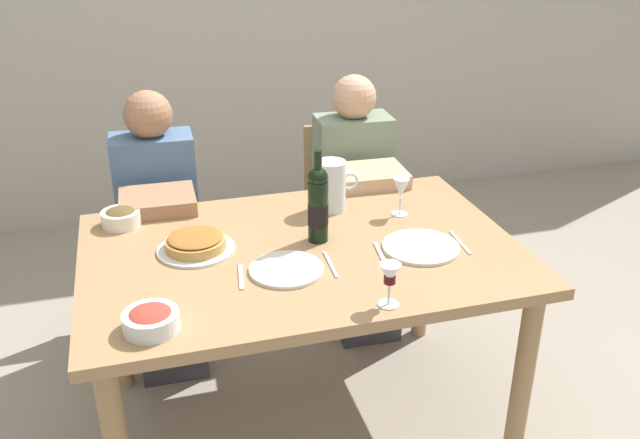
{
  "coord_description": "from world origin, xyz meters",
  "views": [
    {
      "loc": [
        -0.52,
        -2.03,
        1.85
      ],
      "look_at": [
        0.08,
        0.04,
        0.84
      ],
      "focal_mm": 38.19,
      "sensor_mm": 36.0,
      "label": 1
    }
  ],
  "objects_px": {
    "wine_glass_left_diner": "(401,189)",
    "dinner_plate_left_setting": "(286,269)",
    "wine_glass_right_diner": "(390,276)",
    "dining_table": "(302,271)",
    "wine_bottle": "(318,204)",
    "baked_tart": "(196,243)",
    "dinner_plate_right_setting": "(421,247)",
    "chair_left": "(160,226)",
    "diner_right": "(359,198)",
    "diner_left": "(160,224)",
    "water_pitcher": "(331,189)",
    "chair_right": "(345,202)",
    "salad_bowl": "(151,319)",
    "olive_bowl": "(121,217)"
  },
  "relations": [
    {
      "from": "water_pitcher",
      "to": "chair_right",
      "type": "relative_size",
      "value": 0.23
    },
    {
      "from": "baked_tart",
      "to": "wine_bottle",
      "type": "bearing_deg",
      "value": -5.26
    },
    {
      "from": "dinner_plate_left_setting",
      "to": "dinner_plate_right_setting",
      "type": "height_order",
      "value": "same"
    },
    {
      "from": "wine_glass_left_diner",
      "to": "chair_left",
      "type": "height_order",
      "value": "wine_glass_left_diner"
    },
    {
      "from": "diner_left",
      "to": "baked_tart",
      "type": "bearing_deg",
      "value": 101.23
    },
    {
      "from": "dining_table",
      "to": "baked_tart",
      "type": "distance_m",
      "value": 0.38
    },
    {
      "from": "wine_glass_left_diner",
      "to": "diner_left",
      "type": "distance_m",
      "value": 1.04
    },
    {
      "from": "diner_left",
      "to": "diner_right",
      "type": "bearing_deg",
      "value": -176.9
    },
    {
      "from": "baked_tart",
      "to": "dinner_plate_right_setting",
      "type": "bearing_deg",
      "value": -14.91
    },
    {
      "from": "wine_glass_left_diner",
      "to": "dinner_plate_left_setting",
      "type": "height_order",
      "value": "wine_glass_left_diner"
    },
    {
      "from": "water_pitcher",
      "to": "baked_tart",
      "type": "xyz_separation_m",
      "value": [
        -0.55,
        -0.2,
        -0.06
      ]
    },
    {
      "from": "dining_table",
      "to": "wine_glass_left_diner",
      "type": "relative_size",
      "value": 10.07
    },
    {
      "from": "water_pitcher",
      "to": "chair_right",
      "type": "height_order",
      "value": "water_pitcher"
    },
    {
      "from": "dinner_plate_left_setting",
      "to": "salad_bowl",
      "type": "bearing_deg",
      "value": -153.44
    },
    {
      "from": "wine_glass_left_diner",
      "to": "chair_right",
      "type": "bearing_deg",
      "value": 88.44
    },
    {
      "from": "dining_table",
      "to": "diner_right",
      "type": "distance_m",
      "value": 0.81
    },
    {
      "from": "wine_glass_left_diner",
      "to": "dinner_plate_right_setting",
      "type": "height_order",
      "value": "wine_glass_left_diner"
    },
    {
      "from": "wine_bottle",
      "to": "wine_glass_right_diner",
      "type": "distance_m",
      "value": 0.48
    },
    {
      "from": "dining_table",
      "to": "wine_bottle",
      "type": "bearing_deg",
      "value": 31.7
    },
    {
      "from": "dining_table",
      "to": "wine_bottle",
      "type": "distance_m",
      "value": 0.25
    },
    {
      "from": "baked_tart",
      "to": "wine_glass_right_diner",
      "type": "xyz_separation_m",
      "value": [
        0.51,
        -0.51,
        0.07
      ]
    },
    {
      "from": "dinner_plate_left_setting",
      "to": "dinner_plate_right_setting",
      "type": "bearing_deg",
      "value": 2.97
    },
    {
      "from": "baked_tart",
      "to": "salad_bowl",
      "type": "height_order",
      "value": "salad_bowl"
    },
    {
      "from": "salad_bowl",
      "to": "wine_bottle",
      "type": "bearing_deg",
      "value": 34.06
    },
    {
      "from": "wine_glass_right_diner",
      "to": "dining_table",
      "type": "bearing_deg",
      "value": 110.24
    },
    {
      "from": "wine_glass_left_diner",
      "to": "chair_left",
      "type": "relative_size",
      "value": 0.17
    },
    {
      "from": "wine_bottle",
      "to": "baked_tart",
      "type": "distance_m",
      "value": 0.44
    },
    {
      "from": "baked_tart",
      "to": "chair_left",
      "type": "height_order",
      "value": "chair_left"
    },
    {
      "from": "dining_table",
      "to": "salad_bowl",
      "type": "relative_size",
      "value": 9.44
    },
    {
      "from": "wine_glass_right_diner",
      "to": "salad_bowl",
      "type": "bearing_deg",
      "value": 174.79
    },
    {
      "from": "chair_left",
      "to": "diner_left",
      "type": "relative_size",
      "value": 0.75
    },
    {
      "from": "wine_glass_left_diner",
      "to": "dinner_plate_left_setting",
      "type": "bearing_deg",
      "value": -149.3
    },
    {
      "from": "dining_table",
      "to": "dinner_plate_right_setting",
      "type": "relative_size",
      "value": 5.58
    },
    {
      "from": "water_pitcher",
      "to": "dinner_plate_left_setting",
      "type": "distance_m",
      "value": 0.52
    },
    {
      "from": "chair_left",
      "to": "diner_right",
      "type": "distance_m",
      "value": 0.92
    },
    {
      "from": "wine_bottle",
      "to": "olive_bowl",
      "type": "distance_m",
      "value": 0.75
    },
    {
      "from": "chair_left",
      "to": "diner_right",
      "type": "xyz_separation_m",
      "value": [
        0.89,
        -0.21,
        0.12
      ]
    },
    {
      "from": "dinner_plate_left_setting",
      "to": "water_pitcher",
      "type": "bearing_deg",
      "value": 56.67
    },
    {
      "from": "wine_bottle",
      "to": "dinner_plate_right_setting",
      "type": "bearing_deg",
      "value": -26.34
    },
    {
      "from": "salad_bowl",
      "to": "chair_right",
      "type": "height_order",
      "value": "chair_right"
    },
    {
      "from": "dinner_plate_right_setting",
      "to": "chair_right",
      "type": "height_order",
      "value": "chair_right"
    },
    {
      "from": "diner_left",
      "to": "salad_bowl",
      "type": "bearing_deg",
      "value": 86.94
    },
    {
      "from": "chair_left",
      "to": "chair_right",
      "type": "xyz_separation_m",
      "value": [
        0.9,
        0.03,
        0.0
      ]
    },
    {
      "from": "chair_left",
      "to": "diner_left",
      "type": "xyz_separation_m",
      "value": [
        -0.0,
        -0.24,
        0.12
      ]
    },
    {
      "from": "dining_table",
      "to": "chair_right",
      "type": "xyz_separation_m",
      "value": [
        0.45,
        0.91,
        -0.17
      ]
    },
    {
      "from": "dinner_plate_right_setting",
      "to": "diner_left",
      "type": "bearing_deg",
      "value": 138.13
    },
    {
      "from": "wine_bottle",
      "to": "salad_bowl",
      "type": "xyz_separation_m",
      "value": [
        -0.6,
        -0.41,
        -0.11
      ]
    },
    {
      "from": "dinner_plate_right_setting",
      "to": "dining_table",
      "type": "bearing_deg",
      "value": 163.63
    },
    {
      "from": "dining_table",
      "to": "wine_glass_right_diner",
      "type": "relative_size",
      "value": 10.87
    },
    {
      "from": "dinner_plate_left_setting",
      "to": "dinner_plate_right_setting",
      "type": "relative_size",
      "value": 0.91
    }
  ]
}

